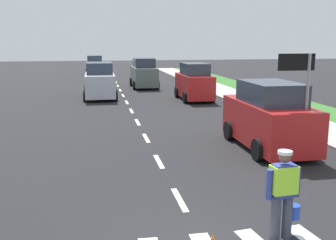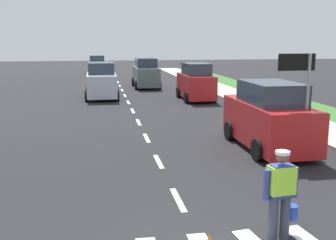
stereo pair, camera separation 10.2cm
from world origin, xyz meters
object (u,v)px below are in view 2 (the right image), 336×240
object	(u,v)px
road_worker	(281,191)
car_parked_curbside	(269,118)
car_oncoming_third	(97,66)
car_outgoing_far	(146,74)
car_parked_far	(196,83)
lane_direction_sign	(301,81)
car_oncoming_second	(102,82)

from	to	relation	value
road_worker	car_parked_curbside	distance (m)	6.45
car_oncoming_third	car_outgoing_far	bearing A→B (deg)	-73.24
car_parked_far	car_outgoing_far	bearing A→B (deg)	107.22
car_oncoming_third	car_parked_curbside	xyz separation A→B (m)	(5.60, -30.77, 0.10)
car_oncoming_third	road_worker	bearing A→B (deg)	-85.00
lane_direction_sign	car_parked_far	world-z (taller)	lane_direction_sign
car_oncoming_second	car_parked_curbside	xyz separation A→B (m)	(5.36, -13.23, 0.01)
car_oncoming_third	car_parked_curbside	bearing A→B (deg)	-79.68
road_worker	car_oncoming_third	world-z (taller)	car_oncoming_third
lane_direction_sign	car_parked_far	bearing A→B (deg)	90.36
lane_direction_sign	car_oncoming_second	xyz separation A→B (m)	(-5.73, 14.51, -1.37)
lane_direction_sign	car_parked_curbside	world-z (taller)	lane_direction_sign
car_parked_far	lane_direction_sign	bearing A→B (deg)	-89.64
car_outgoing_far	car_oncoming_second	distance (m)	6.33
lane_direction_sign	car_parked_curbside	size ratio (longest dim) A/B	0.74
lane_direction_sign	car_parked_far	distance (m)	12.75
car_outgoing_far	car_parked_curbside	size ratio (longest dim) A/B	0.98
lane_direction_sign	car_parked_curbside	xyz separation A→B (m)	(-0.37, 1.28, -1.36)
car_oncoming_second	car_parked_curbside	bearing A→B (deg)	-67.97
car_oncoming_second	car_parked_curbside	world-z (taller)	car_parked_curbside
lane_direction_sign	car_oncoming_third	bearing A→B (deg)	100.56
car_parked_far	car_parked_curbside	bearing A→B (deg)	-91.48
car_parked_far	car_oncoming_second	bearing A→B (deg)	162.01
car_parked_far	car_parked_curbside	distance (m)	11.40
car_outgoing_far	car_oncoming_second	size ratio (longest dim) A/B	1.04
car_oncoming_second	road_worker	bearing A→B (deg)	-81.22
lane_direction_sign	car_oncoming_third	world-z (taller)	lane_direction_sign
car_outgoing_far	car_parked_curbside	bearing A→B (deg)	-84.09
car_oncoming_second	car_parked_far	bearing A→B (deg)	-17.99
lane_direction_sign	car_parked_far	size ratio (longest dim) A/B	0.83
lane_direction_sign	car_outgoing_far	size ratio (longest dim) A/B	0.76
lane_direction_sign	car_outgoing_far	bearing A→B (deg)	96.60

